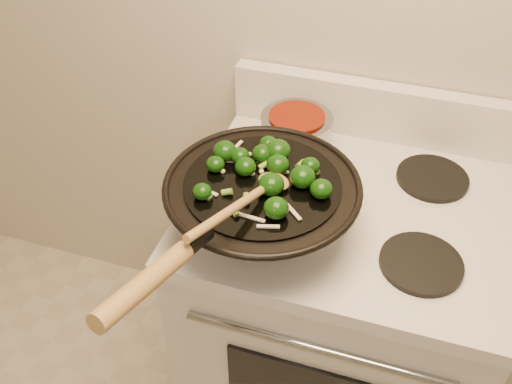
% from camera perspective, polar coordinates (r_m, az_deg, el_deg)
% --- Properties ---
extents(stove, '(0.78, 0.67, 1.08)m').
position_cam_1_polar(stove, '(1.74, 7.83, -12.05)').
color(stove, white).
rests_on(stove, ground).
extents(wok, '(0.43, 0.71, 0.24)m').
position_cam_1_polar(wok, '(1.26, 0.50, -1.20)').
color(wok, black).
rests_on(wok, stove).
extents(stirfry, '(0.28, 0.27, 0.05)m').
position_cam_1_polar(stirfry, '(1.23, 1.13, 2.29)').
color(stirfry, '#0E3408').
rests_on(stirfry, wok).
extents(wooden_spoon, '(0.13, 0.32, 0.10)m').
position_cam_1_polar(wooden_spoon, '(1.14, -0.40, -0.40)').
color(wooden_spoon, '#A0793F').
rests_on(wooden_spoon, wok).
extents(saucepan, '(0.19, 0.29, 0.11)m').
position_cam_1_polar(saucepan, '(1.49, 3.97, 5.86)').
color(saucepan, '#919499').
rests_on(saucepan, stove).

